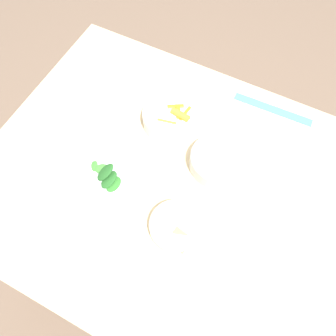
% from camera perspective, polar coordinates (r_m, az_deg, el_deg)
% --- Properties ---
extents(ground_plane, '(10.00, 10.00, 0.00)m').
position_cam_1_polar(ground_plane, '(1.68, 1.23, -13.29)').
color(ground_plane, brown).
extents(dining_table, '(1.17, 0.88, 0.77)m').
position_cam_1_polar(dining_table, '(1.05, 1.92, -5.53)').
color(dining_table, beige).
rests_on(dining_table, ground_plane).
extents(bowl_carrots, '(0.17, 0.17, 0.07)m').
position_cam_1_polar(bowl_carrots, '(1.02, 0.42, 8.91)').
color(bowl_carrots, white).
rests_on(bowl_carrots, dining_table).
extents(bowl_greens, '(0.19, 0.19, 0.10)m').
position_cam_1_polar(bowl_greens, '(0.94, -10.48, -1.65)').
color(bowl_greens, silver).
rests_on(bowl_greens, dining_table).
extents(bowl_beans_hotdog, '(0.16, 0.16, 0.06)m').
position_cam_1_polar(bowl_beans_hotdog, '(0.96, 8.62, 1.23)').
color(bowl_beans_hotdog, silver).
rests_on(bowl_beans_hotdog, dining_table).
extents(bowl_cookies, '(0.14, 0.14, 0.05)m').
position_cam_1_polar(bowl_cookies, '(0.88, 1.33, -10.19)').
color(bowl_cookies, silver).
rests_on(bowl_cookies, dining_table).
extents(ruler, '(0.26, 0.04, 0.00)m').
position_cam_1_polar(ruler, '(1.12, 17.77, 9.71)').
color(ruler, '#4C99E0').
rests_on(ruler, dining_table).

